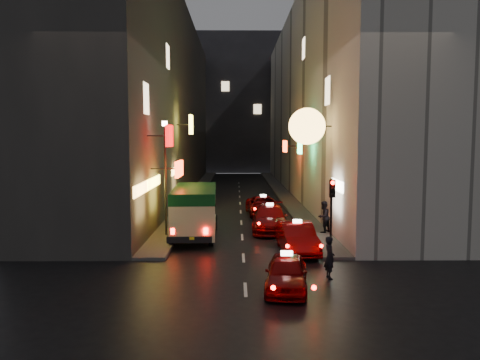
{
  "coord_description": "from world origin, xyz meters",
  "views": [
    {
      "loc": [
        -0.33,
        -12.46,
        5.45
      ],
      "look_at": [
        -0.12,
        13.0,
        3.18
      ],
      "focal_mm": 35.0,
      "sensor_mm": 36.0,
      "label": 1
    }
  ],
  "objects_px": {
    "minibus": "(195,206)",
    "pedestrian_crossing": "(330,255)",
    "lamp_post": "(165,170)",
    "taxi_near": "(287,270)",
    "traffic_light": "(332,200)"
  },
  "relations": [
    {
      "from": "traffic_light",
      "to": "lamp_post",
      "type": "distance_m",
      "value": 9.42
    },
    {
      "from": "taxi_near",
      "to": "pedestrian_crossing",
      "type": "relative_size",
      "value": 2.53
    },
    {
      "from": "pedestrian_crossing",
      "to": "traffic_light",
      "type": "xyz_separation_m",
      "value": [
        0.7,
        3.14,
        1.74
      ]
    },
    {
      "from": "minibus",
      "to": "traffic_light",
      "type": "height_order",
      "value": "traffic_light"
    },
    {
      "from": "pedestrian_crossing",
      "to": "lamp_post",
      "type": "relative_size",
      "value": 0.3
    },
    {
      "from": "taxi_near",
      "to": "traffic_light",
      "type": "height_order",
      "value": "traffic_light"
    },
    {
      "from": "minibus",
      "to": "lamp_post",
      "type": "bearing_deg",
      "value": -179.89
    },
    {
      "from": "taxi_near",
      "to": "lamp_post",
      "type": "xyz_separation_m",
      "value": [
        -5.68,
        9.0,
        2.99
      ]
    },
    {
      "from": "traffic_light",
      "to": "pedestrian_crossing",
      "type": "bearing_deg",
      "value": -102.58
    },
    {
      "from": "pedestrian_crossing",
      "to": "traffic_light",
      "type": "bearing_deg",
      "value": -20.36
    },
    {
      "from": "minibus",
      "to": "traffic_light",
      "type": "xyz_separation_m",
      "value": [
        6.6,
        -4.53,
        0.94
      ]
    },
    {
      "from": "taxi_near",
      "to": "traffic_light",
      "type": "distance_m",
      "value": 5.49
    },
    {
      "from": "minibus",
      "to": "pedestrian_crossing",
      "type": "distance_m",
      "value": 9.71
    },
    {
      "from": "pedestrian_crossing",
      "to": "lamp_post",
      "type": "distance_m",
      "value": 11.08
    },
    {
      "from": "pedestrian_crossing",
      "to": "lamp_post",
      "type": "height_order",
      "value": "lamp_post"
    }
  ]
}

